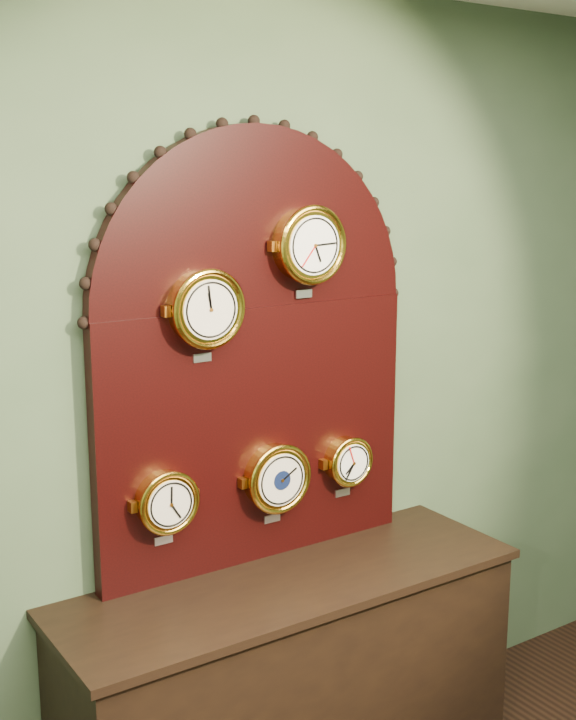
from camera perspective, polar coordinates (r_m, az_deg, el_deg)
wall_back at (r=3.16m, az=-2.51°, el=-2.42°), size 4.00×0.00×4.00m
shop_counter at (r=3.34m, az=0.20°, el=-20.26°), size 1.60×0.50×0.80m
display_board at (r=3.07m, az=-2.07°, el=1.48°), size 1.26×0.06×1.53m
roman_clock at (r=2.88m, az=-5.19°, el=3.25°), size 0.26×0.08×0.31m
arabic_clock at (r=3.07m, az=1.38°, el=7.28°), size 0.27×0.08×0.32m
hygrometer at (r=2.97m, az=-7.67°, el=-8.85°), size 0.21×0.08×0.26m
barometer at (r=3.16m, az=-0.70°, el=-7.45°), size 0.25×0.08×0.30m
tide_clock at (r=3.33m, az=3.82°, el=-6.38°), size 0.19×0.08×0.24m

